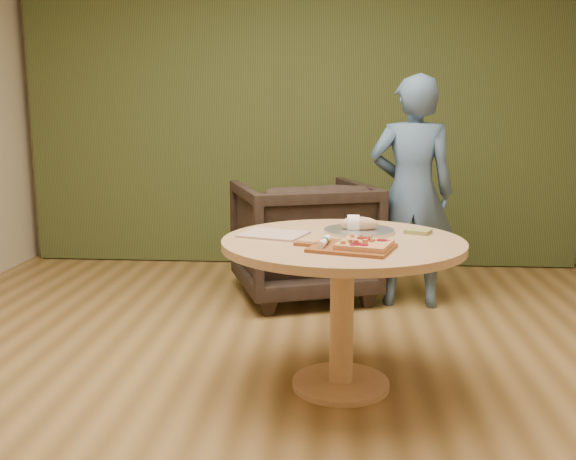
# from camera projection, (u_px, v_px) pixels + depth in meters

# --- Properties ---
(room_shell) EXTENTS (5.04, 6.04, 2.84)m
(room_shell) POSITION_uv_depth(u_px,v_px,m) (261.00, 100.00, 2.73)
(room_shell) COLOR olive
(room_shell) RESTS_ON ground
(curtain) EXTENTS (4.80, 0.14, 2.78)m
(curtain) POSITION_uv_depth(u_px,v_px,m) (300.00, 105.00, 5.57)
(curtain) COLOR #313A1A
(curtain) RESTS_ON ground
(pedestal_table) EXTENTS (1.16, 1.16, 0.75)m
(pedestal_table) POSITION_uv_depth(u_px,v_px,m) (343.00, 268.00, 3.09)
(pedestal_table) COLOR tan
(pedestal_table) RESTS_ON ground
(pizza_paddle) EXTENTS (0.47, 0.37, 0.01)m
(pizza_paddle) POSITION_uv_depth(u_px,v_px,m) (350.00, 248.00, 2.84)
(pizza_paddle) COLOR brown
(pizza_paddle) RESTS_ON pedestal_table
(flatbread_pizza) EXTENTS (0.28, 0.28, 0.04)m
(flatbread_pizza) POSITION_uv_depth(u_px,v_px,m) (364.00, 244.00, 2.81)
(flatbread_pizza) COLOR tan
(flatbread_pizza) RESTS_ON pizza_paddle
(cutlery_roll) EXTENTS (0.06, 0.20, 0.03)m
(cutlery_roll) POSITION_uv_depth(u_px,v_px,m) (325.00, 241.00, 2.87)
(cutlery_roll) COLOR white
(cutlery_roll) RESTS_ON pizza_paddle
(newspaper) EXTENTS (0.36, 0.33, 0.01)m
(newspaper) POSITION_uv_depth(u_px,v_px,m) (274.00, 234.00, 3.16)
(newspaper) COLOR silver
(newspaper) RESTS_ON pedestal_table
(serving_tray) EXTENTS (0.36, 0.36, 0.02)m
(serving_tray) POSITION_uv_depth(u_px,v_px,m) (359.00, 231.00, 3.24)
(serving_tray) COLOR silver
(serving_tray) RESTS_ON pedestal_table
(bread_roll) EXTENTS (0.19, 0.09, 0.09)m
(bread_roll) POSITION_uv_depth(u_px,v_px,m) (357.00, 224.00, 3.23)
(bread_roll) COLOR tan
(bread_roll) RESTS_ON serving_tray
(green_packet) EXTENTS (0.15, 0.14, 0.02)m
(green_packet) POSITION_uv_depth(u_px,v_px,m) (418.00, 231.00, 3.20)
(green_packet) COLOR olive
(green_packet) RESTS_ON pedestal_table
(armchair) EXTENTS (1.15, 1.12, 0.95)m
(armchair) POSITION_uv_depth(u_px,v_px,m) (303.00, 233.00, 4.67)
(armchair) COLOR black
(armchair) RESTS_ON ground
(person_standing) EXTENTS (0.60, 0.41, 1.59)m
(person_standing) POSITION_uv_depth(u_px,v_px,m) (412.00, 193.00, 4.41)
(person_standing) COLOR #415B7D
(person_standing) RESTS_ON ground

